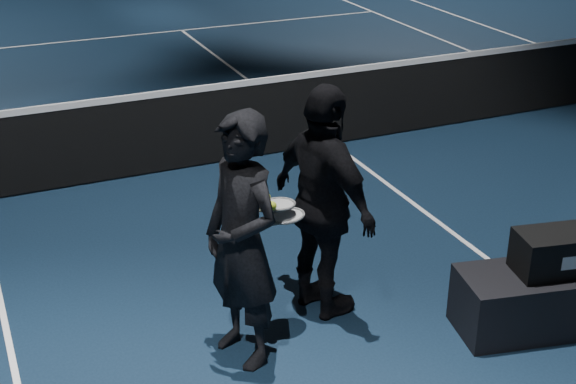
{
  "coord_description": "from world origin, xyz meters",
  "views": [
    {
      "loc": [
        -4.19,
        -8.17,
        3.6
      ],
      "look_at": [
        -2.1,
        -3.41,
        1.19
      ],
      "focal_mm": 50.0,
      "sensor_mm": 36.0,
      "label": 1
    }
  ],
  "objects_px": {
    "racket_lower": "(287,216)",
    "player_bench": "(561,297)",
    "player_b": "(324,204)",
    "player_a": "(242,242)",
    "tennis_balls": "(267,203)",
    "racket_bag": "(569,251)",
    "racket_upper": "(278,204)"
  },
  "relations": [
    {
      "from": "racket_bag",
      "to": "player_bench",
      "type": "bearing_deg",
      "value": 0.0
    },
    {
      "from": "racket_bag",
      "to": "tennis_balls",
      "type": "bearing_deg",
      "value": 173.32
    },
    {
      "from": "player_b",
      "to": "player_a",
      "type": "bearing_deg",
      "value": 98.92
    },
    {
      "from": "player_bench",
      "to": "player_a",
      "type": "height_order",
      "value": "player_a"
    },
    {
      "from": "player_b",
      "to": "tennis_balls",
      "type": "bearing_deg",
      "value": 98.44
    },
    {
      "from": "racket_bag",
      "to": "player_a",
      "type": "distance_m",
      "value": 2.49
    },
    {
      "from": "player_bench",
      "to": "tennis_balls",
      "type": "xyz_separation_m",
      "value": [
        -2.16,
        0.72,
        0.91
      ]
    },
    {
      "from": "player_bench",
      "to": "player_a",
      "type": "bearing_deg",
      "value": 177.24
    },
    {
      "from": "player_a",
      "to": "racket_lower",
      "type": "bearing_deg",
      "value": 94.4
    },
    {
      "from": "racket_bag",
      "to": "racket_lower",
      "type": "relative_size",
      "value": 1.2
    },
    {
      "from": "racket_lower",
      "to": "player_bench",
      "type": "bearing_deg",
      "value": -43.7
    },
    {
      "from": "player_bench",
      "to": "tennis_balls",
      "type": "bearing_deg",
      "value": 173.32
    },
    {
      "from": "player_bench",
      "to": "tennis_balls",
      "type": "distance_m",
      "value": 2.45
    },
    {
      "from": "player_a",
      "to": "player_bench",
      "type": "bearing_deg",
      "value": 57.92
    },
    {
      "from": "player_bench",
      "to": "racket_bag",
      "type": "xyz_separation_m",
      "value": [
        0.0,
        0.0,
        0.41
      ]
    },
    {
      "from": "racket_bag",
      "to": "tennis_balls",
      "type": "distance_m",
      "value": 2.33
    },
    {
      "from": "player_b",
      "to": "racket_upper",
      "type": "height_order",
      "value": "player_b"
    },
    {
      "from": "player_b",
      "to": "racket_upper",
      "type": "bearing_deg",
      "value": 93.84
    },
    {
      "from": "player_a",
      "to": "tennis_balls",
      "type": "distance_m",
      "value": 0.33
    },
    {
      "from": "player_a",
      "to": "player_b",
      "type": "relative_size",
      "value": 1.0
    },
    {
      "from": "player_a",
      "to": "racket_upper",
      "type": "height_order",
      "value": "player_a"
    },
    {
      "from": "racket_lower",
      "to": "tennis_balls",
      "type": "relative_size",
      "value": 5.67
    },
    {
      "from": "tennis_balls",
      "to": "player_a",
      "type": "bearing_deg",
      "value": -156.81
    },
    {
      "from": "player_a",
      "to": "racket_lower",
      "type": "distance_m",
      "value": 0.45
    },
    {
      "from": "racket_lower",
      "to": "racket_upper",
      "type": "relative_size",
      "value": 1.0
    },
    {
      "from": "player_bench",
      "to": "racket_upper",
      "type": "bearing_deg",
      "value": 170.17
    },
    {
      "from": "player_bench",
      "to": "player_b",
      "type": "relative_size",
      "value": 0.87
    },
    {
      "from": "racket_bag",
      "to": "racket_lower",
      "type": "bearing_deg",
      "value": 170.02
    },
    {
      "from": "racket_upper",
      "to": "tennis_balls",
      "type": "distance_m",
      "value": 0.16
    },
    {
      "from": "player_a",
      "to": "racket_upper",
      "type": "bearing_deg",
      "value": 100.11
    },
    {
      "from": "tennis_balls",
      "to": "racket_bag",
      "type": "bearing_deg",
      "value": -18.33
    },
    {
      "from": "racket_bag",
      "to": "player_a",
      "type": "relative_size",
      "value": 0.43
    }
  ]
}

